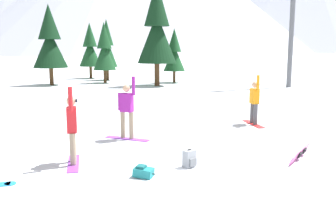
# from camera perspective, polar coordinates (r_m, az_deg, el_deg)

# --- Properties ---
(ground_plane) EXTENTS (800.00, 800.00, 0.00)m
(ground_plane) POSITION_cam_1_polar(r_m,az_deg,el_deg) (8.95, 6.37, -10.76)
(ground_plane) COLOR white
(snowboarder_foreground) EXTENTS (0.80, 1.48, 2.05)m
(snowboarder_foreground) POSITION_cam_1_polar(r_m,az_deg,el_deg) (9.72, -14.76, -3.40)
(snowboarder_foreground) COLOR #993FD8
(snowboarder_foreground) RESTS_ON ground_plane
(snowboarder_midground) EXTENTS (1.58, 0.64, 2.08)m
(snowboarder_midground) POSITION_cam_1_polar(r_m,az_deg,el_deg) (12.01, -6.46, -0.71)
(snowboarder_midground) COLOR #993FD8
(snowboarder_midground) RESTS_ON ground_plane
(snowboarder_background) EXTENTS (0.80, 1.52, 1.96)m
(snowboarder_background) POSITION_cam_1_polar(r_m,az_deg,el_deg) (14.62, 13.33, 0.57)
(snowboarder_background) COLOR red
(snowboarder_background) RESTS_ON ground_plane
(loose_snowboard_far_spare) EXTENTS (0.93, 1.76, 0.27)m
(loose_snowboard_far_spare) POSITION_cam_1_polar(r_m,az_deg,el_deg) (10.76, 20.02, -7.06)
(loose_snowboard_far_spare) COLOR pink
(loose_snowboard_far_spare) RESTS_ON ground_plane
(backpack_grey) EXTENTS (0.37, 0.37, 0.47)m
(backpack_grey) POSITION_cam_1_polar(r_m,az_deg,el_deg) (9.38, 3.40, -8.39)
(backpack_grey) COLOR gray
(backpack_grey) RESTS_ON ground_plane
(backpack_teal) EXTENTS (0.54, 0.38, 0.28)m
(backpack_teal) POSITION_cam_1_polar(r_m,az_deg,el_deg) (8.73, -3.87, -10.38)
(backpack_teal) COLOR #1E7A7F
(backpack_teal) RESTS_ON ground_plane
(pine_tree_tall) EXTENTS (2.10, 2.10, 5.26)m
(pine_tree_tall) POSITION_cam_1_polar(r_m,az_deg,el_deg) (35.69, -12.09, 8.68)
(pine_tree_tall) COLOR #472D19
(pine_tree_tall) RESTS_ON ground_plane
(pine_tree_broad) EXTENTS (2.66, 2.66, 6.28)m
(pine_tree_broad) POSITION_cam_1_polar(r_m,az_deg,el_deg) (30.24, -18.00, 9.45)
(pine_tree_broad) COLOR #472D19
(pine_tree_broad) RESTS_ON ground_plane
(pine_tree_young) EXTENTS (1.81, 1.81, 4.53)m
(pine_tree_young) POSITION_cam_1_polar(r_m,az_deg,el_deg) (30.76, 0.99, 8.10)
(pine_tree_young) COLOR #472D19
(pine_tree_young) RESTS_ON ground_plane
(pine_tree_twin) EXTENTS (1.88, 1.88, 5.02)m
(pine_tree_twin) POSITION_cam_1_polar(r_m,az_deg,el_deg) (30.89, -9.92, 8.46)
(pine_tree_twin) COLOR #472D19
(pine_tree_twin) RESTS_ON ground_plane
(pine_tree_leaning) EXTENTS (1.88, 1.88, 5.46)m
(pine_tree_leaning) POSITION_cam_1_polar(r_m,az_deg,el_deg) (33.53, -9.55, 8.92)
(pine_tree_leaning) COLOR #472D19
(pine_tree_leaning) RESTS_ON ground_plane
(pine_tree_slender) EXTENTS (2.99, 2.99, 8.00)m
(pine_tree_slender) POSITION_cam_1_polar(r_m,az_deg,el_deg) (28.33, -1.76, 11.83)
(pine_tree_slender) COLOR #472D19
(pine_tree_slender) RESTS_ON ground_plane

